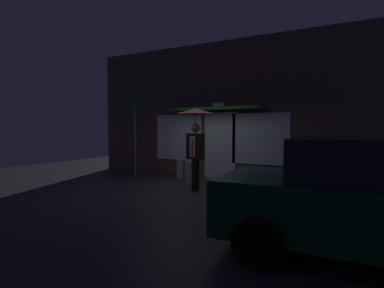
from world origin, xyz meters
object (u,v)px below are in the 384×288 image
(person_with_umbrella, at_px, (195,129))
(street_sign_post, at_px, (135,133))
(sidewalk_bollard, at_px, (180,169))
(sidewalk_bollard_2, at_px, (189,172))

(person_with_umbrella, bearing_deg, street_sign_post, 149.88)
(sidewalk_bollard, height_order, sidewalk_bollard_2, sidewalk_bollard_2)
(street_sign_post, xyz_separation_m, sidewalk_bollard, (1.46, 0.52, -1.20))
(street_sign_post, height_order, sidewalk_bollard_2, street_sign_post)
(street_sign_post, bearing_deg, sidewalk_bollard, 19.66)
(sidewalk_bollard, distance_m, sidewalk_bollard_2, 0.97)
(person_with_umbrella, bearing_deg, sidewalk_bollard, 121.66)
(sidewalk_bollard, bearing_deg, sidewalk_bollard_2, -41.80)
(person_with_umbrella, xyz_separation_m, sidewalk_bollard_2, (-0.67, 0.85, -1.32))
(street_sign_post, distance_m, sidewalk_bollard, 1.96)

